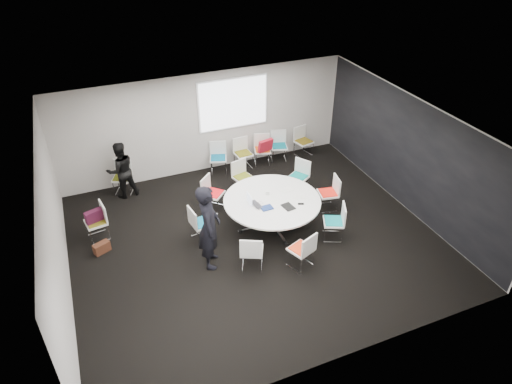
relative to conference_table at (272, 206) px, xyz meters
name	(u,v)px	position (x,y,z in m)	size (l,w,h in m)	color
room_shell	(259,187)	(-0.48, -0.34, 0.86)	(8.08, 7.08, 2.88)	black
conference_table	(272,206)	(0.00, 0.00, 0.00)	(2.25, 2.25, 0.73)	silver
projection_screen	(233,104)	(0.22, 3.12, 1.31)	(1.90, 0.03, 1.35)	white
chair_ring_a	(328,199)	(1.57, 0.11, -0.27)	(0.53, 0.54, 0.88)	silver
chair_ring_b	(298,182)	(1.24, 1.07, -0.27)	(0.63, 0.63, 0.88)	silver
chair_ring_c	(243,183)	(-0.11, 1.59, -0.27)	(0.56, 0.55, 0.88)	silver
chair_ring_d	(213,199)	(-1.06, 1.18, -0.27)	(0.64, 0.64, 0.88)	silver
chair_ring_e	(202,229)	(-1.68, 0.13, -0.27)	(0.51, 0.52, 0.88)	silver
chair_ring_f	(252,257)	(-0.98, -1.18, -0.27)	(0.61, 0.60, 0.88)	silver
chair_ring_g	(301,256)	(-0.01, -1.53, -0.27)	(0.59, 0.59, 0.88)	silver
chair_ring_h	(333,228)	(1.11, -0.96, -0.27)	(0.60, 0.60, 0.88)	silver
chair_back_a	(218,163)	(-0.38, 2.83, -0.27)	(0.58, 0.57, 0.88)	silver
chair_back_b	(243,159)	(0.36, 2.80, -0.27)	(0.49, 0.48, 0.88)	silver
chair_back_c	(262,155)	(0.96, 2.80, -0.27)	(0.57, 0.56, 0.88)	silver
chair_back_d	(279,151)	(1.49, 2.83, -0.27)	(0.57, 0.56, 0.88)	silver
chair_back_e	(303,147)	(2.29, 2.81, -0.27)	(0.56, 0.55, 0.88)	silver
chair_spare_left	(98,228)	(-3.84, 1.07, -0.27)	(0.52, 0.53, 0.88)	silver
chair_person_back	(123,183)	(-3.01, 2.80, -0.27)	(0.60, 0.59, 0.88)	silver
person_main	(209,227)	(-1.73, -0.72, 0.42)	(0.70, 0.46, 1.93)	black
person_back	(121,170)	(-3.02, 2.64, 0.22)	(0.74, 0.58, 1.52)	black
laptop	(258,204)	(-0.37, -0.06, 0.20)	(0.36, 0.23, 0.03)	#333338
laptop_lid	(249,199)	(-0.54, 0.05, 0.32)	(0.30, 0.02, 0.22)	silver
notebook_black	(288,207)	(0.21, -0.41, 0.20)	(0.22, 0.30, 0.02)	black
tablet_folio	(267,208)	(-0.25, -0.26, 0.20)	(0.26, 0.20, 0.03)	navy
papers_right	(287,190)	(0.50, 0.25, 0.19)	(0.30, 0.21, 0.00)	silver
papers_front	(299,196)	(0.63, -0.11, 0.19)	(0.30, 0.21, 0.00)	silver
cup	(267,193)	(-0.01, 0.24, 0.23)	(0.08, 0.08, 0.09)	white
phone	(301,204)	(0.53, -0.41, 0.19)	(0.14, 0.07, 0.01)	black
maroon_bag	(94,216)	(-3.86, 1.07, 0.08)	(0.40, 0.14, 0.28)	#411128
brown_bag	(102,248)	(-3.85, 0.54, -0.42)	(0.36, 0.16, 0.24)	#482417
red_jacket	(265,145)	(0.95, 2.58, 0.16)	(0.44, 0.10, 0.35)	#B01526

